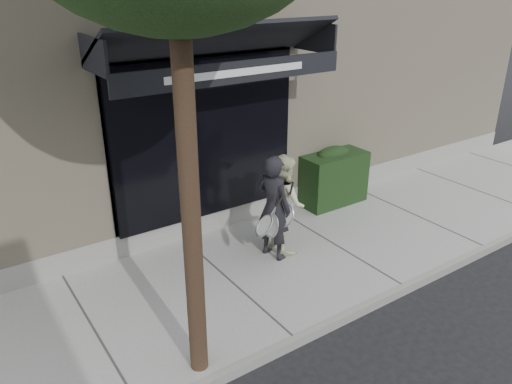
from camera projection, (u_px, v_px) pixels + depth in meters
ground at (331, 249)px, 8.39m from camera, size 80.00×80.00×0.00m
sidewalk at (331, 245)px, 8.37m from camera, size 20.00×3.00×0.12m
curb at (404, 289)px, 7.19m from camera, size 20.00×0.10×0.14m
building_facade at (187, 48)px, 11.05m from camera, size 14.30×8.04×5.64m
hedge at (332, 176)px, 9.65m from camera, size 1.30×0.70×1.14m
pedestrian_front at (274, 208)px, 7.63m from camera, size 0.77×0.81×1.67m
pedestrian_back at (284, 202)px, 7.91m from camera, size 0.76×0.93×1.59m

